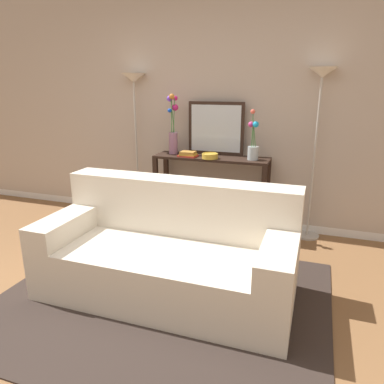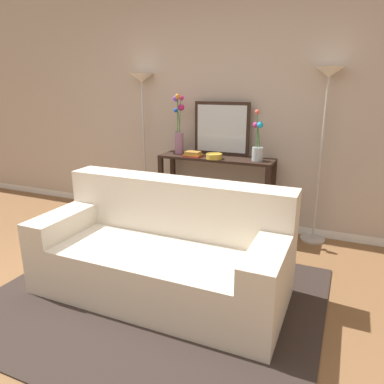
% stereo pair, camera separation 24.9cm
% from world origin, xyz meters
% --- Properties ---
extents(ground_plane, '(16.00, 16.00, 0.02)m').
position_xyz_m(ground_plane, '(0.00, 0.00, -0.01)').
color(ground_plane, brown).
extents(back_wall, '(12.00, 0.15, 3.02)m').
position_xyz_m(back_wall, '(0.00, 2.36, 1.51)').
color(back_wall, white).
rests_on(back_wall, ground).
extents(area_rug, '(2.51, 2.07, 0.01)m').
position_xyz_m(area_rug, '(0.22, 0.50, 0.01)').
color(area_rug, '#332823').
rests_on(area_rug, ground).
extents(couch, '(1.97, 0.90, 0.88)m').
position_xyz_m(couch, '(0.22, 0.66, 0.31)').
color(couch, beige).
rests_on(couch, ground).
extents(console_table, '(1.29, 0.36, 0.85)m').
position_xyz_m(console_table, '(0.15, 2.06, 0.58)').
color(console_table, black).
rests_on(console_table, ground).
extents(floor_lamp_left, '(0.28, 0.28, 1.75)m').
position_xyz_m(floor_lamp_left, '(-0.84, 2.18, 1.38)').
color(floor_lamp_left, '#B7B2A8').
rests_on(floor_lamp_left, ground).
extents(floor_lamp_right, '(0.28, 0.28, 1.79)m').
position_xyz_m(floor_lamp_right, '(1.24, 2.18, 1.41)').
color(floor_lamp_right, '#B7B2A8').
rests_on(floor_lamp_right, ground).
extents(wall_mirror, '(0.64, 0.02, 0.59)m').
position_xyz_m(wall_mirror, '(0.16, 2.21, 1.15)').
color(wall_mirror, black).
rests_on(wall_mirror, console_table).
extents(vase_tall_flowers, '(0.12, 0.14, 0.67)m').
position_xyz_m(vase_tall_flowers, '(-0.32, 2.09, 1.13)').
color(vase_tall_flowers, gray).
rests_on(vase_tall_flowers, console_table).
extents(vase_short_flowers, '(0.12, 0.12, 0.53)m').
position_xyz_m(vase_short_flowers, '(0.62, 2.03, 1.00)').
color(vase_short_flowers, silver).
rests_on(vase_short_flowers, console_table).
extents(fruit_bowl, '(0.17, 0.17, 0.06)m').
position_xyz_m(fruit_bowl, '(0.17, 1.95, 0.88)').
color(fruit_bowl, gold).
rests_on(fruit_bowl, console_table).
extents(book_stack, '(0.22, 0.16, 0.06)m').
position_xyz_m(book_stack, '(-0.09, 1.97, 0.88)').
color(book_stack, '#BC3328').
rests_on(book_stack, console_table).
extents(book_row_under_console, '(0.33, 0.18, 0.13)m').
position_xyz_m(book_row_under_console, '(-0.21, 2.06, 0.06)').
color(book_row_under_console, '#236033').
rests_on(book_row_under_console, ground).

